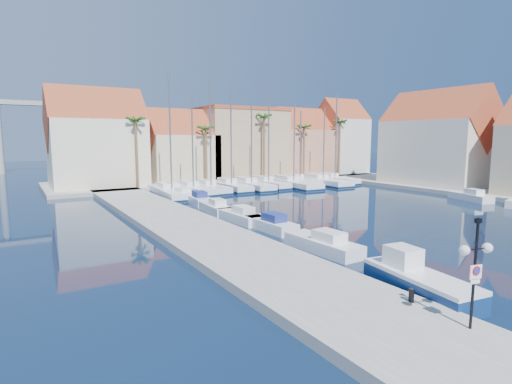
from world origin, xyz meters
TOP-DOWN VIEW (x-y plane):
  - ground at (0.00, 0.00)m, footprint 260.00×260.00m
  - quay_west at (-9.00, 13.50)m, footprint 6.00×77.00m
  - shore_north at (10.00, 48.00)m, footprint 54.00×16.00m
  - shore_east at (32.00, 15.00)m, footprint 12.00×60.00m
  - lamp_post at (-7.00, -4.06)m, footprint 1.30×0.59m
  - bollard at (-6.80, -1.49)m, footprint 0.22×0.22m
  - fishing_boat at (-4.79, -0.28)m, footprint 2.65×5.80m
  - motorboat_west_0 at (-3.85, 7.20)m, footprint 1.99×5.64m
  - motorboat_west_1 at (-3.45, 13.80)m, footprint 1.81×5.29m
  - motorboat_west_2 at (-3.87, 17.83)m, footprint 1.94×5.51m
  - motorboat_west_3 at (-3.91, 22.52)m, footprint 2.00×5.15m
  - motorboat_west_4 at (-3.15, 28.42)m, footprint 2.23×5.47m
  - motorboat_west_5 at (-3.63, 32.28)m, footprint 2.13×5.52m
  - motorboat_west_6 at (-3.25, 37.10)m, footprint 2.29×6.38m
  - motorboat_east_1 at (23.98, 14.06)m, footprint 3.10×5.48m
  - sailboat_0 at (-3.87, 35.32)m, footprint 3.70×11.47m
  - sailboat_1 at (-0.77, 36.10)m, footprint 3.11×9.30m
  - sailboat_2 at (1.70, 36.04)m, footprint 2.57×8.57m
  - sailboat_3 at (5.02, 36.63)m, footprint 2.80×9.50m
  - sailboat_4 at (7.96, 36.30)m, footprint 2.82×10.13m
  - sailboat_5 at (10.89, 36.46)m, footprint 2.76×9.00m
  - sailboat_6 at (14.30, 35.14)m, footprint 3.78×11.98m
  - sailboat_7 at (16.79, 36.82)m, footprint 2.85×8.87m
  - sailboat_8 at (19.89, 35.21)m, footprint 3.62×11.85m
  - sailboat_9 at (22.94, 35.89)m, footprint 3.20×9.70m
  - building_0 at (-10.00, 47.00)m, footprint 12.30×9.00m
  - building_1 at (2.00, 47.00)m, footprint 10.30×8.00m
  - building_2 at (13.00, 48.00)m, footprint 14.20×10.20m
  - building_3 at (25.00, 47.00)m, footprint 10.30×8.00m
  - building_4 at (34.00, 46.00)m, footprint 8.30×8.00m
  - building_6 at (32.00, 24.00)m, footprint 9.00×14.30m
  - palm_0 at (-6.00, 42.00)m, footprint 2.60×2.60m
  - palm_1 at (4.00, 42.00)m, footprint 2.60×2.60m
  - palm_2 at (14.00, 42.00)m, footprint 2.60×2.60m
  - palm_3 at (22.00, 42.00)m, footprint 2.60×2.60m
  - palm_4 at (30.00, 42.00)m, footprint 2.60×2.60m

SIDE VIEW (x-z plane):
  - ground at x=0.00m, z-range 0.00..0.00m
  - quay_west at x=-9.00m, z-range 0.00..0.50m
  - shore_north at x=10.00m, z-range 0.00..0.50m
  - shore_east at x=32.00m, z-range 0.00..0.50m
  - motorboat_west_1 at x=-3.45m, z-range -0.19..1.21m
  - motorboat_west_2 at x=-3.87m, z-range -0.19..1.21m
  - motorboat_west_3 at x=-3.91m, z-range -0.19..1.21m
  - motorboat_west_5 at x=-3.63m, z-range -0.19..1.21m
  - motorboat_west_0 at x=-3.85m, z-range -0.19..1.21m
  - motorboat_west_4 at x=-3.15m, z-range -0.19..1.21m
  - motorboat_west_6 at x=-3.25m, z-range -0.19..1.21m
  - motorboat_east_1 at x=23.98m, z-range -0.19..1.21m
  - sailboat_8 at x=19.89m, z-range -5.21..6.32m
  - sailboat_6 at x=14.30m, z-range -5.54..6.66m
  - sailboat_4 at x=7.96m, z-range -5.09..6.23m
  - sailboat_7 at x=16.79m, z-range -4.93..6.10m
  - sailboat_1 at x=-0.77m, z-range -5.44..6.63m
  - sailboat_0 at x=-3.87m, z-range -6.80..7.98m
  - sailboat_9 at x=22.94m, z-range -6.27..7.49m
  - sailboat_3 at x=5.02m, z-range -6.41..7.65m
  - sailboat_5 at x=10.89m, z-range -6.43..7.69m
  - fishing_boat at x=-4.79m, z-range -0.33..1.63m
  - sailboat_2 at x=1.70m, z-range -6.65..7.96m
  - bollard at x=-6.80m, z-range 0.50..1.05m
  - lamp_post at x=-7.00m, z-range 1.11..5.04m
  - building_1 at x=2.00m, z-range -0.20..10.80m
  - building_3 at x=25.00m, z-range -0.14..11.86m
  - building_2 at x=13.00m, z-range 0.51..12.01m
  - building_6 at x=32.00m, z-range -0.23..13.27m
  - building_0 at x=-10.00m, z-range -0.23..13.27m
  - building_4 at x=34.00m, z-range -0.03..13.97m
  - palm_1 at x=4.00m, z-range 3.56..12.71m
  - palm_3 at x=22.00m, z-range 3.78..13.43m
  - palm_0 at x=-6.00m, z-range 4.00..14.15m
  - palm_4 at x=30.00m, z-range 4.22..14.87m
  - palm_2 at x=14.00m, z-range 4.44..15.59m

